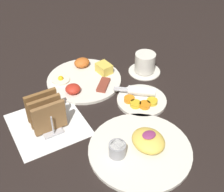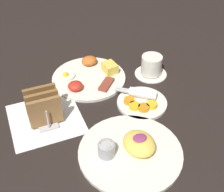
{
  "view_description": "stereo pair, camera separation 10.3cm",
  "coord_description": "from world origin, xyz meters",
  "px_view_note": "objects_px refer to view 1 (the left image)",
  "views": [
    {
      "loc": [
        -0.32,
        -0.65,
        0.68
      ],
      "look_at": [
        0.08,
        0.04,
        0.03
      ],
      "focal_mm": 50.0,
      "sensor_mm": 36.0,
      "label": 1
    },
    {
      "loc": [
        -0.22,
        -0.69,
        0.68
      ],
      "look_at": [
        0.08,
        0.04,
        0.03
      ],
      "focal_mm": 50.0,
      "sensor_mm": 36.0,
      "label": 2
    }
  ],
  "objects_px": {
    "plate_foreground": "(141,147)",
    "coffee_cup": "(145,64)",
    "plate_breakfast": "(84,78)",
    "toast_rack": "(46,113)",
    "plate_condiments": "(141,98)"
  },
  "relations": [
    {
      "from": "toast_rack",
      "to": "coffee_cup",
      "type": "bearing_deg",
      "value": 12.12
    },
    {
      "from": "plate_foreground",
      "to": "toast_rack",
      "type": "height_order",
      "value": "toast_rack"
    },
    {
      "from": "plate_foreground",
      "to": "coffee_cup",
      "type": "bearing_deg",
      "value": 54.1
    },
    {
      "from": "plate_foreground",
      "to": "coffee_cup",
      "type": "distance_m",
      "value": 0.39
    },
    {
      "from": "toast_rack",
      "to": "plate_foreground",
      "type": "bearing_deg",
      "value": -49.94
    },
    {
      "from": "plate_breakfast",
      "to": "toast_rack",
      "type": "relative_size",
      "value": 2.32
    },
    {
      "from": "plate_breakfast",
      "to": "coffee_cup",
      "type": "bearing_deg",
      "value": -15.67
    },
    {
      "from": "coffee_cup",
      "to": "plate_condiments",
      "type": "bearing_deg",
      "value": -128.27
    },
    {
      "from": "toast_rack",
      "to": "coffee_cup",
      "type": "relative_size",
      "value": 0.97
    },
    {
      "from": "plate_breakfast",
      "to": "plate_foreground",
      "type": "height_order",
      "value": "plate_foreground"
    },
    {
      "from": "plate_breakfast",
      "to": "plate_condiments",
      "type": "distance_m",
      "value": 0.23
    },
    {
      "from": "plate_breakfast",
      "to": "coffee_cup",
      "type": "height_order",
      "value": "coffee_cup"
    },
    {
      "from": "plate_condiments",
      "to": "plate_foreground",
      "type": "xyz_separation_m",
      "value": [
        -0.12,
        -0.18,
        0.0
      ]
    },
    {
      "from": "plate_breakfast",
      "to": "plate_condiments",
      "type": "xyz_separation_m",
      "value": [
        0.11,
        -0.2,
        0.0
      ]
    },
    {
      "from": "plate_condiments",
      "to": "coffee_cup",
      "type": "relative_size",
      "value": 1.39
    }
  ]
}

